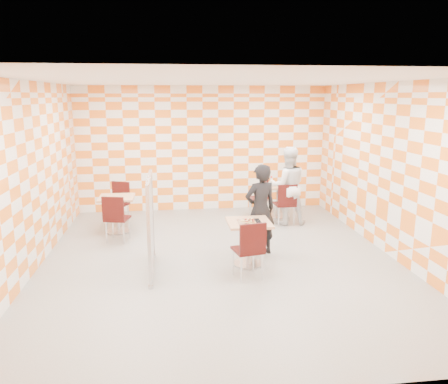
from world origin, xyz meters
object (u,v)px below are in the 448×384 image
Objects in this scene: man_dark at (260,210)px; man_white at (288,186)px; chair_empty_far at (119,200)px; partition at (151,224)px; empty_table at (117,208)px; sport_bottle at (271,181)px; soda_bottle at (285,180)px; chair_main_front at (250,246)px; second_table at (278,195)px; main_table at (249,236)px; chair_second_side at (262,194)px; chair_empty_near at (115,215)px; chair_second_front at (286,201)px.

man_white is (0.98, 1.77, 0.04)m from man_dark.
chair_empty_far is at bearing -56.55° from man_dark.
partition is at bearing -74.02° from chair_empty_far.
empty_table is 0.48× the size of partition.
sport_bottle is 0.87× the size of soda_bottle.
chair_main_front is at bearing -108.04° from sport_bottle.
empty_table is at bearing 129.83° from chair_main_front.
man_dark reaches higher than second_table.
sport_bottle is (2.65, 3.01, 0.05)m from partition.
main_table is 0.81× the size of chair_main_front.
chair_second_side reaches higher than second_table.
empty_table is 2.34m from partition.
soda_bottle is (1.37, 2.89, 0.34)m from main_table.
partition is at bearing -70.57° from empty_table.
partition reaches higher than chair_empty_near.
man_dark is at bearing -31.32° from empty_table.
chair_second_front is at bearing -135.93° from man_dark.
chair_second_side is 0.79m from man_white.
chair_second_front and chair_empty_far have the same top height.
soda_bottle is at bearing 45.17° from partition.
man_dark is at bearing -114.21° from soda_bottle.
empty_table is 0.46× the size of man_dark.
chair_second_front reaches higher than second_table.
man_dark is (0.38, 1.11, 0.26)m from chair_main_front.
man_white is 0.63m from soda_bottle.
chair_second_side is at bearing -174.52° from soda_bottle.
partition is 0.91× the size of man_white.
second_table is 2.54m from man_dark.
chair_main_front reaches higher than second_table.
chair_second_front is at bearing 0.44° from empty_table.
soda_bottle is (0.16, 0.04, 0.34)m from second_table.
chair_empty_far is (-2.39, 2.71, 0.04)m from main_table.
chair_main_front is 3.80m from soda_bottle.
partition is 1.96m from man_dark.
main_table is 2.45m from chair_second_front.
sport_bottle is (1.06, 2.92, 0.33)m from main_table.
man_white is (1.27, 2.26, 0.34)m from main_table.
chair_empty_near is (0.05, -0.68, 0.04)m from empty_table.
main_table is 3.13m from sport_bottle.
chair_empty_near is 1.29m from chair_empty_far.
partition is at bearing -131.34° from sport_bottle.
empty_table is 0.81× the size of chair_main_front.
man_dark reaches higher than soda_bottle.
man_dark is at bearing -111.35° from second_table.
soda_bottle is at bearing 77.58° from chair_second_front.
man_white reaches higher than chair_second_side.
main_table is 3.21m from soda_bottle.
second_table is 1.00× the size of empty_table.
sport_bottle reaches higher than chair_empty_far.
chair_empty_near is at bearing -158.41° from soda_bottle.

